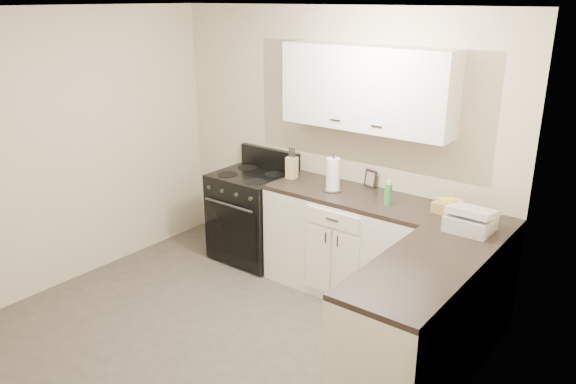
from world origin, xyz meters
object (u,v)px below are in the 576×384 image
Objects in this scene: knife_block at (292,168)px; paper_towel at (333,175)px; wicker_basket at (451,208)px; stove at (252,216)px; countertop_grill at (470,223)px.

knife_block is 0.70× the size of paper_towel.
knife_block is 0.79× the size of wicker_basket.
stove is 3.39× the size of wicker_basket.
wicker_basket is at bearing 5.97° from paper_towel.
wicker_basket reaches higher than stove.
knife_block reaches higher than stove.
paper_towel is at bearing 174.81° from countertop_grill.
paper_towel is 1.13× the size of wicker_basket.
wicker_basket is (1.55, 0.04, -0.06)m from knife_block.
stove is 0.75m from knife_block.
countertop_grill is (0.25, -0.24, 0.01)m from wicker_basket.
knife_block reaches higher than countertop_grill.
wicker_basket is (2.01, 0.10, 0.52)m from stove.
paper_towel is 1.05m from wicker_basket.
paper_towel is at bearing -0.47° from stove.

